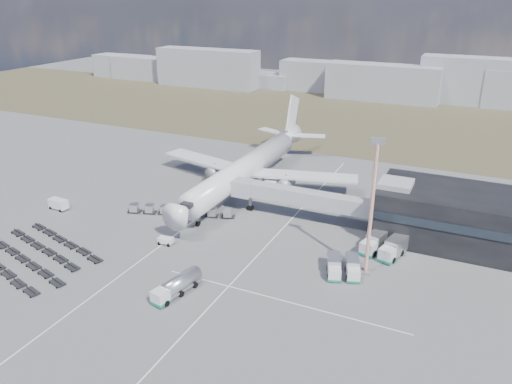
% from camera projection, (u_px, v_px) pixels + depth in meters
% --- Properties ---
extents(ground, '(420.00, 420.00, 0.00)m').
position_uv_depth(ground, '(173.00, 245.00, 93.39)').
color(ground, '#565659').
rests_on(ground, ground).
extents(grass_strip, '(420.00, 90.00, 0.01)m').
position_uv_depth(grass_strip, '(339.00, 118.00, 185.70)').
color(grass_strip, '#4A412C').
rests_on(grass_strip, ground).
extents(lane_markings, '(47.12, 110.00, 0.01)m').
position_uv_depth(lane_markings, '(227.00, 249.00, 92.08)').
color(lane_markings, silver).
rests_on(lane_markings, ground).
extents(terminal, '(30.40, 16.40, 11.00)m').
position_uv_depth(terminal, '(459.00, 216.00, 92.83)').
color(terminal, black).
rests_on(terminal, ground).
extents(jet_bridge, '(30.30, 3.80, 7.05)m').
position_uv_depth(jet_bridge, '(292.00, 196.00, 102.40)').
color(jet_bridge, '#939399').
rests_on(jet_bridge, ground).
extents(airliner, '(51.59, 64.53, 17.62)m').
position_uv_depth(airliner, '(248.00, 167.00, 118.56)').
color(airliner, silver).
rests_on(airliner, ground).
extents(skyline, '(295.86, 25.42, 22.44)m').
position_uv_depth(skyline, '(374.00, 79.00, 215.27)').
color(skyline, gray).
rests_on(skyline, ground).
extents(fuel_tanker, '(4.15, 9.51, 2.98)m').
position_uv_depth(fuel_tanker, '(177.00, 286.00, 77.83)').
color(fuel_tanker, silver).
rests_on(fuel_tanker, ground).
extents(pushback_tug, '(2.96, 1.83, 1.33)m').
position_uv_depth(pushback_tug, '(166.00, 241.00, 93.49)').
color(pushback_tug, silver).
rests_on(pushback_tug, ground).
extents(utility_van, '(4.50, 2.27, 2.33)m').
position_uv_depth(utility_van, '(58.00, 204.00, 108.09)').
color(utility_van, silver).
rests_on(utility_van, ground).
extents(catering_truck, '(3.11, 6.77, 3.04)m').
position_uv_depth(catering_truck, '(274.00, 185.00, 117.73)').
color(catering_truck, silver).
rests_on(catering_truck, ground).
extents(service_trucks_near, '(7.00, 7.65, 2.53)m').
position_uv_depth(service_trucks_near, '(343.00, 267.00, 83.41)').
color(service_trucks_near, silver).
rests_on(service_trucks_near, ground).
extents(service_trucks_far, '(7.94, 8.82, 3.01)m').
position_uv_depth(service_trucks_far, '(384.00, 245.00, 89.98)').
color(service_trucks_far, silver).
rests_on(service_trucks_far, ground).
extents(uld_row, '(22.53, 8.58, 1.79)m').
position_uv_depth(uld_row, '(181.00, 210.00, 105.31)').
color(uld_row, black).
rests_on(uld_row, ground).
extents(baggage_dollies, '(28.55, 20.31, 0.71)m').
position_uv_depth(baggage_dollies, '(30.00, 253.00, 89.69)').
color(baggage_dollies, black).
rests_on(baggage_dollies, ground).
extents(floodlight_mast, '(2.24, 1.82, 23.57)m').
position_uv_depth(floodlight_mast, '(372.00, 209.00, 79.93)').
color(floodlight_mast, '#BF3F1E').
rests_on(floodlight_mast, ground).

